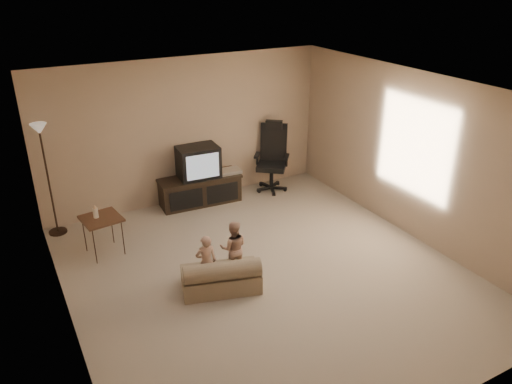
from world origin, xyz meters
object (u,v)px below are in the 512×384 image
toddler_left (206,262)px  toddler_right (234,248)px  office_chair (272,166)px  floor_lamp (44,155)px  tv_stand (200,180)px  side_table (101,219)px  child_sofa (221,277)px

toddler_left → toddler_right: size_ratio=0.98×
office_chair → floor_lamp: size_ratio=0.72×
tv_stand → toddler_left: tv_stand is taller
tv_stand → toddler_right: tv_stand is taller
office_chair → toddler_left: 3.29m
tv_stand → floor_lamp: size_ratio=0.83×
side_table → tv_stand: bearing=25.6°
tv_stand → child_sofa: tv_stand is taller
tv_stand → toddler_right: (-0.46, -2.27, -0.04)m
toddler_left → toddler_right: bearing=-155.4°
tv_stand → child_sofa: size_ratio=1.34×
side_table → floor_lamp: (-0.51, 0.96, 0.73)m
office_chair → side_table: office_chair is taller
side_table → toddler_right: (1.42, -1.36, -0.17)m
floor_lamp → child_sofa: bearing=-58.3°
floor_lamp → child_sofa: (1.61, -2.61, -1.09)m
tv_stand → toddler_left: 2.57m
office_chair → toddler_right: (-1.88, -2.19, -0.07)m
side_table → floor_lamp: size_ratio=0.44×
tv_stand → toddler_left: bearing=-107.2°
toddler_right → side_table: bearing=-20.0°
floor_lamp → toddler_left: floor_lamp is taller
side_table → toddler_right: 1.97m
child_sofa → toddler_left: size_ratio=1.45×
office_chair → toddler_left: office_chair is taller
office_chair → side_table: bearing=-127.4°
side_table → toddler_right: toddler_right is taller
tv_stand → side_table: bearing=-150.6°
office_chair → toddler_right: bearing=-92.1°
toddler_left → toddler_right: (0.45, 0.14, 0.01)m
tv_stand → office_chair: size_ratio=1.16×
side_table → office_chair: bearing=14.1°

